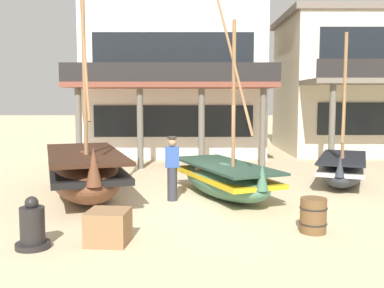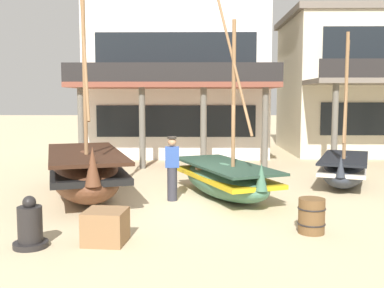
{
  "view_description": "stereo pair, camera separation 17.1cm",
  "coord_description": "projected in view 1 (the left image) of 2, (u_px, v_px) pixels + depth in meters",
  "views": [
    {
      "loc": [
        0.01,
        -11.48,
        2.67
      ],
      "look_at": [
        0.0,
        1.0,
        1.4
      ],
      "focal_mm": 42.07,
      "sensor_mm": 36.0,
      "label": 1
    },
    {
      "loc": [
        0.18,
        -11.48,
        2.67
      ],
      "look_at": [
        0.0,
        1.0,
        1.4
      ],
      "focal_mm": 42.07,
      "sensor_mm": 36.0,
      "label": 2
    }
  ],
  "objects": [
    {
      "name": "harbor_building_main",
      "position": [
        176.0,
        56.0,
        22.42
      ],
      "size": [
        8.47,
        9.83,
        9.54
      ],
      "color": "white",
      "rests_on": "ground"
    },
    {
      "name": "fishing_boat_centre_large",
      "position": [
        85.0,
        172.0,
        12.09
      ],
      "size": [
        3.29,
        5.28,
        6.36
      ],
      "color": "brown",
      "rests_on": "ground"
    },
    {
      "name": "fishing_boat_near_left",
      "position": [
        225.0,
        178.0,
        12.15
      ],
      "size": [
        2.93,
        4.29,
        5.36
      ],
      "color": "#427056",
      "rests_on": "ground"
    },
    {
      "name": "wooden_barrel",
      "position": [
        314.0,
        215.0,
        8.93
      ],
      "size": [
        0.56,
        0.56,
        0.7
      ],
      "color": "brown",
      "rests_on": "ground"
    },
    {
      "name": "fishing_boat_far_right",
      "position": [
        343.0,
        169.0,
        13.93
      ],
      "size": [
        2.56,
        3.98,
        4.59
      ],
      "color": "#2D333D",
      "rests_on": "ground"
    },
    {
      "name": "ground_plane",
      "position": [
        192.0,
        201.0,
        11.69
      ],
      "size": [
        120.0,
        120.0,
        0.0
      ],
      "primitive_type": "plane",
      "color": "#CCB78E"
    },
    {
      "name": "capstan_winch",
      "position": [
        33.0,
        228.0,
        8.01
      ],
      "size": [
        0.62,
        0.62,
        0.94
      ],
      "color": "black",
      "rests_on": "ground"
    },
    {
      "name": "fisherman_by_hull",
      "position": [
        173.0,
        169.0,
        11.7
      ],
      "size": [
        0.38,
        0.26,
        1.68
      ],
      "color": "#33333D",
      "rests_on": "ground"
    },
    {
      "name": "cargo_crate",
      "position": [
        109.0,
        227.0,
        8.28
      ],
      "size": [
        0.81,
        0.81,
        0.62
      ],
      "primitive_type": "cube",
      "rotation": [
        0.0,
        0.0,
        1.48
      ],
      "color": "olive",
      "rests_on": "ground"
    }
  ]
}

